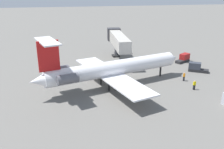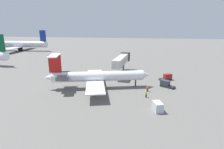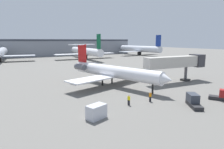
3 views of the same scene
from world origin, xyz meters
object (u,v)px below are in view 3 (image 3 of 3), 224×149
baggage_tug_trailing (193,101)px  parked_airliner_centre (85,51)px  cargo_container_uld (96,112)px  regional_jet (111,71)px  jet_bridge (179,62)px  ground_crew_loader (129,100)px  ground_crew_marshaller (150,97)px  parked_airliner_east_mid (140,49)px

baggage_tug_trailing → parked_airliner_centre: 83.71m
cargo_container_uld → parked_airliner_centre: parked_airliner_centre is taller
regional_jet → jet_bridge: (16.23, -5.55, 1.63)m
ground_crew_loader → cargo_container_uld: size_ratio=0.58×
baggage_tug_trailing → jet_bridge: bearing=47.3°
ground_crew_marshaller → cargo_container_uld: size_ratio=0.58×
ground_crew_marshaller → parked_airliner_centre: 79.69m
ground_crew_loader → parked_airliner_east_mid: bearing=49.7°
ground_crew_loader → baggage_tug_trailing: size_ratio=0.41×
cargo_container_uld → parked_airliner_east_mid: size_ratio=0.08×
jet_bridge → baggage_tug_trailing: bearing=-132.7°
jet_bridge → parked_airliner_centre: (5.02, 68.10, -0.79)m
jet_bridge → parked_airliner_east_mid: size_ratio=0.46×
regional_jet → jet_bridge: 17.23m
jet_bridge → ground_crew_loader: (-21.03, -8.05, -4.09)m
jet_bridge → ground_crew_marshaller: (-16.85, -8.46, -4.09)m
regional_jet → jet_bridge: bearing=-18.9°
regional_jet → ground_crew_loader: 14.63m
jet_bridge → ground_crew_marshaller: jet_bridge is taller
jet_bridge → baggage_tug_trailing: (-12.61, -13.66, -4.11)m
jet_bridge → parked_airliner_centre: bearing=85.8°
regional_jet → parked_airliner_centre: parked_airliner_centre is taller
baggage_tug_trailing → regional_jet: bearing=100.7°
ground_crew_marshaller → parked_airliner_east_mid: parked_airliner_east_mid is taller
ground_crew_marshaller → ground_crew_loader: same height
ground_crew_marshaller → baggage_tug_trailing: 6.72m
parked_airliner_east_mid → ground_crew_marshaller: bearing=-128.4°
cargo_container_uld → regional_jet: bearing=53.5°
cargo_container_uld → parked_airliner_centre: size_ratio=0.07×
jet_bridge → parked_airliner_east_mid: 88.10m
baggage_tug_trailing → parked_airliner_east_mid: bearing=55.1°
regional_jet → parked_airliner_east_mid: bearing=46.6°
ground_crew_loader → cargo_container_uld: cargo_container_uld is taller
cargo_container_uld → parked_airliner_east_mid: (76.09, 83.85, 3.40)m
baggage_tug_trailing → ground_crew_loader: bearing=146.3°
regional_jet → cargo_container_uld: 19.66m
regional_jet → ground_crew_marshaller: bearing=-92.5°
ground_crew_loader → parked_airliner_centre: size_ratio=0.04×
regional_jet → jet_bridge: size_ratio=1.63×
ground_crew_marshaller → parked_airliner_centre: (21.87, 76.55, 3.31)m
jet_bridge → parked_airliner_east_mid: (48.25, 73.72, -0.62)m
ground_crew_marshaller → baggage_tug_trailing: baggage_tug_trailing is taller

